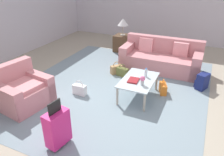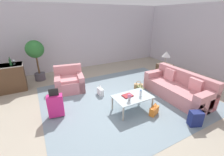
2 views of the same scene
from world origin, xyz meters
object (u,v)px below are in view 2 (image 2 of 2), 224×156
Objects in this scene: armchair at (70,82)px; handbag_olive at (140,90)px; side_table at (164,70)px; wine_bottle_green at (10,62)px; couch at (178,89)px; handbag_white at (100,91)px; backpack_navy at (195,118)px; coffee_table at (133,98)px; water_bottle at (141,93)px; suitcase_magenta at (56,105)px; handbag_orange at (154,110)px; handbag_tan at (138,87)px; table_lamp at (166,54)px; flower_vase at (129,97)px; wine_glass_right_of_centre at (14,61)px; potted_ficus at (35,53)px; coffee_table_book at (128,96)px.

handbag_olive is at bearing -33.97° from armchair.
side_table is 1.60× the size of handbag_olive.
armchair is at bearing -24.91° from wine_bottle_green.
couch is 6.18× the size of handbag_white.
backpack_navy is (1.46, -2.56, 0.06)m from handbag_white.
couch is at bearing -3.19° from coffee_table.
water_bottle reaches higher than side_table.
side_table reaches higher than coffee_table.
armchair reaches higher than suitcase_magenta.
couch is 7.38× the size of wine_bottle_green.
handbag_tan is at bearing 69.18° from handbag_orange.
couch reaches higher than coffee_table.
armchair is at bearing 151.22° from handbag_tan.
couch is 3.85× the size of table_lamp.
table_lamp reaches higher than water_bottle.
handbag_olive is 0.89× the size of backpack_navy.
flower_vase is at bearing -136.94° from handbag_tan.
handbag_olive is (2.15, -1.45, -0.17)m from armchair.
handbag_olive and handbag_orange have the same top height.
wine_glass_right_of_centre reaches higher than armchair.
armchair is at bearing 170.69° from table_lamp.
coffee_table is 3.24m from table_lamp.
handbag_tan is (3.97, -2.04, -0.97)m from wine_bottle_green.
table_lamp is 1.61× the size of handbag_olive.
wine_bottle_green is at bearing 136.35° from water_bottle.
potted_ficus is (-5.00, 2.20, 0.15)m from table_lamp.
coffee_table_book is 3.29m from table_lamp.
wine_glass_right_of_centre is 4.59m from handbag_olive.
wine_bottle_green is at bearing 149.88° from handbag_olive.
coffee_table_book is (-0.32, 0.18, -0.08)m from water_bottle.
handbag_olive is at bearing -44.21° from potted_ficus.
wine_glass_right_of_centre reaches higher than handbag_olive.
side_table is 3.32m from backpack_navy.
couch is 1.32× the size of potted_ficus.
handbag_tan is 0.89× the size of backpack_navy.
flower_vase is at bearing -178.58° from couch.
coffee_table_book is 0.95× the size of wine_bottle_green.
coffee_table is at bearing -59.30° from armchair.
armchair is 3.91× the size of coffee_table_book.
flower_vase is at bearing -141.06° from handbag_olive.
coffee_table_book is at bearing 129.36° from backpack_navy.
handbag_tan is at bearing 35.29° from coffee_table_book.
water_bottle is 0.57× the size of handbag_tan.
coffee_table_book is 0.79× the size of handbag_olive.
handbag_olive is at bearing 29.66° from coffee_table_book.
wine_glass_right_of_centre is (-2.82, 3.04, 0.63)m from coffee_table_book.
wine_glass_right_of_centre reaches higher than water_bottle.
suitcase_magenta reaches higher than coffee_table_book.
suitcase_magenta is (-1.88, 0.62, -0.10)m from coffee_table_book.
table_lamp reaches higher than handbag_tan.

